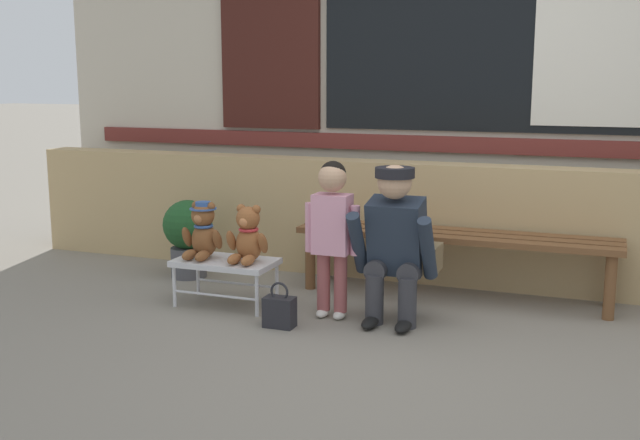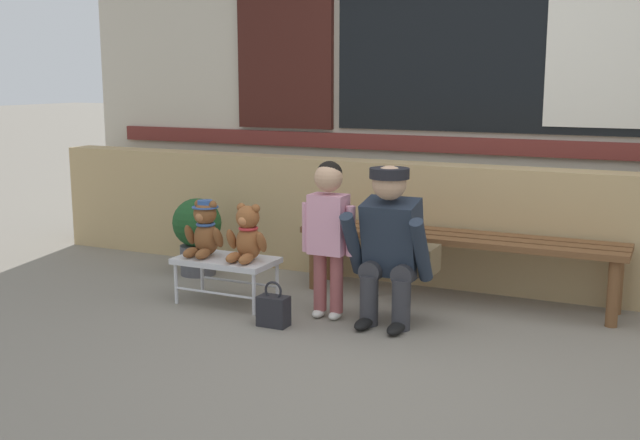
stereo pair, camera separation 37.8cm
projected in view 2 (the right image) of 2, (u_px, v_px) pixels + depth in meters
ground_plane at (405, 352)px, 4.13m from camera, size 60.00×60.00×0.00m
brick_low_wall at (474, 227)px, 5.32m from camera, size 7.00×0.25×0.85m
shop_facade at (499, 47)px, 5.55m from camera, size 7.14×0.26×3.28m
wooden_bench_long at (458, 245)px, 5.01m from camera, size 2.10×0.40×0.44m
small_display_bench at (226, 263)px, 4.97m from camera, size 0.64×0.36×0.30m
teddy_bear_with_hat at (205, 229)px, 5.00m from camera, size 0.28×0.27×0.36m
teddy_bear_plain at (247, 235)px, 4.87m from camera, size 0.28×0.26×0.36m
child_standing at (328, 222)px, 4.61m from camera, size 0.35×0.18×0.96m
adult_crouching at (392, 245)px, 4.51m from camera, size 0.50×0.49×0.95m
handbag_on_ground at (273, 310)px, 4.54m from camera, size 0.18×0.11×0.27m
potted_plant at (197, 232)px, 5.68m from camera, size 0.36×0.36×0.57m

